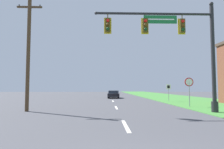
% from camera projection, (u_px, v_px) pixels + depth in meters
% --- Properties ---
extents(grass_verge_right, '(10.00, 110.00, 0.04)m').
position_uv_depth(grass_verge_right, '(175.00, 98.00, 32.89)').
color(grass_verge_right, '#428438').
rests_on(grass_verge_right, ground).
extents(road_center_line, '(0.16, 34.80, 0.01)m').
position_uv_depth(road_center_line, '(113.00, 101.00, 24.60)').
color(road_center_line, silver).
rests_on(road_center_line, ground).
extents(signal_mast, '(8.27, 0.47, 7.54)m').
position_uv_depth(signal_mast, '(181.00, 43.00, 13.51)').
color(signal_mast, '#232326').
rests_on(signal_mast, grass_verge_right).
extents(car_ahead, '(2.02, 4.38, 1.19)m').
position_uv_depth(car_ahead, '(114.00, 94.00, 32.31)').
color(car_ahead, black).
rests_on(car_ahead, ground).
extents(stop_sign, '(0.76, 0.07, 2.50)m').
position_uv_depth(stop_sign, '(189.00, 85.00, 17.34)').
color(stop_sign, gray).
rests_on(stop_sign, grass_verge_right).
extents(route_sign_post, '(0.55, 0.06, 2.03)m').
position_uv_depth(route_sign_post, '(169.00, 89.00, 24.17)').
color(route_sign_post, gray).
rests_on(route_sign_post, grass_verge_right).
extents(utility_pole_near, '(1.80, 0.26, 8.43)m').
position_uv_depth(utility_pole_near, '(28.00, 50.00, 14.31)').
color(utility_pole_near, '#4C3823').
rests_on(utility_pole_near, ground).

